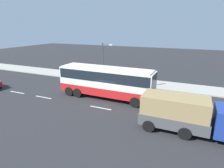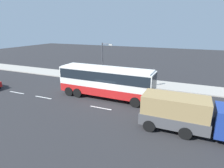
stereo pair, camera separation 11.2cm
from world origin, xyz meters
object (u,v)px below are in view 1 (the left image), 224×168
at_px(coach_bus, 106,79).
at_px(street_lamp, 104,59).
at_px(cargo_truck, 188,114).
at_px(pedestrian_near_curb, 155,78).

xyz_separation_m(coach_bus, street_lamp, (-3.13, 5.87, 1.25)).
distance_m(cargo_truck, street_lamp, 16.00).
relative_size(cargo_truck, pedestrian_near_curb, 4.51).
xyz_separation_m(coach_bus, pedestrian_near_curb, (4.34, 6.88, -1.11)).
distance_m(cargo_truck, pedestrian_near_curb, 12.13).
bearing_deg(coach_bus, cargo_truck, -24.19).
bearing_deg(street_lamp, pedestrian_near_curb, 7.67).
bearing_deg(coach_bus, street_lamp, 118.88).
distance_m(coach_bus, pedestrian_near_curb, 8.21).
bearing_deg(cargo_truck, street_lamp, 140.53).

